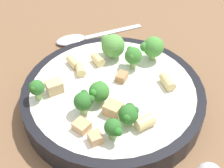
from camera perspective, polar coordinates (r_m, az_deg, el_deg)
name	(u,v)px	position (r m, az deg, el deg)	size (l,w,h in m)	color
ground_plane	(112,106)	(0.51, 0.00, -3.97)	(2.00, 2.00, 0.00)	brown
pasta_bowl	(112,96)	(0.50, 0.00, -2.21)	(0.29, 0.29, 0.04)	black
broccoli_floret_0	(36,88)	(0.47, -13.81, -0.69)	(0.02, 0.02, 0.03)	#93B766
broccoli_floret_1	(83,102)	(0.43, -5.40, -3.21)	(0.03, 0.03, 0.04)	#9EC175
broccoli_floret_2	(132,56)	(0.51, 3.70, 5.13)	(0.03, 0.03, 0.04)	#84AD60
broccoli_floret_3	(114,128)	(0.40, 0.40, -8.01)	(0.03, 0.03, 0.03)	#84AD60
broccoli_floret_4	(98,91)	(0.45, -2.60, -1.36)	(0.03, 0.03, 0.04)	#9EC175
broccoli_floret_5	(112,45)	(0.53, 0.05, 7.13)	(0.04, 0.04, 0.04)	#9EC175
broccoli_floret_6	(152,47)	(0.53, 7.32, 6.73)	(0.04, 0.04, 0.04)	#93B766
broccoli_floret_7	(128,114)	(0.42, 2.87, -5.51)	(0.03, 0.03, 0.03)	#93B766
rigatoni_0	(144,122)	(0.43, 5.82, -6.95)	(0.02, 0.02, 0.03)	#E0C67F
rigatoni_1	(166,82)	(0.49, 9.92, 0.42)	(0.02, 0.02, 0.03)	#E0C67F
rigatoni_2	(80,70)	(0.51, -5.94, 2.59)	(0.01, 0.01, 0.02)	#E0C67F
rigatoni_3	(97,60)	(0.53, -2.78, 4.47)	(0.02, 0.02, 0.02)	#E0C67F
rigatoni_4	(72,62)	(0.53, -7.27, 4.01)	(0.01, 0.01, 0.03)	#E0C67F
chicken_chunk_0	(121,77)	(0.50, 1.60, 1.33)	(0.02, 0.02, 0.01)	#A87A4C
chicken_chunk_1	(80,126)	(0.43, -5.78, -7.64)	(0.02, 0.02, 0.01)	tan
chicken_chunk_2	(53,87)	(0.48, -10.67, -0.49)	(0.02, 0.02, 0.02)	tan
chicken_chunk_3	(94,138)	(0.41, -3.28, -9.79)	(0.02, 0.02, 0.01)	tan
chicken_chunk_4	(111,109)	(0.44, -0.10, -4.57)	(0.02, 0.02, 0.02)	tan
spoon	(82,38)	(0.66, -5.57, 8.45)	(0.09, 0.18, 0.01)	silver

